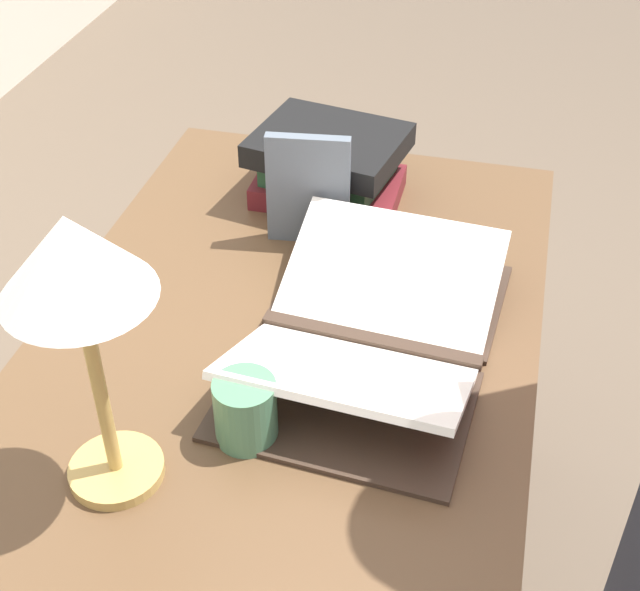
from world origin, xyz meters
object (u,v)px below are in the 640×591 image
(open_book, at_px, (371,332))
(book_stack_tall, at_px, (329,164))
(book_standing_upright, at_px, (308,190))
(reading_lamp, at_px, (76,278))
(coffee_mug, at_px, (245,410))

(open_book, height_order, book_stack_tall, book_stack_tall)
(book_standing_upright, bearing_deg, open_book, -155.07)
(book_stack_tall, relative_size, book_standing_upright, 1.46)
(open_book, bearing_deg, reading_lamp, 144.50)
(book_stack_tall, relative_size, reading_lamp, 0.74)
(open_book, bearing_deg, book_stack_tall, 26.12)
(open_book, distance_m, book_standing_upright, 0.31)
(book_standing_upright, xyz_separation_m, reading_lamp, (-0.58, 0.11, 0.22))
(book_stack_tall, height_order, book_standing_upright, book_standing_upright)
(reading_lamp, relative_size, coffee_mug, 3.93)
(open_book, relative_size, reading_lamp, 1.37)
(book_stack_tall, height_order, reading_lamp, reading_lamp)
(open_book, xyz_separation_m, book_standing_upright, (0.26, 0.16, 0.07))
(open_book, height_order, book_standing_upright, book_standing_upright)
(reading_lamp, bearing_deg, coffee_mug, -53.41)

